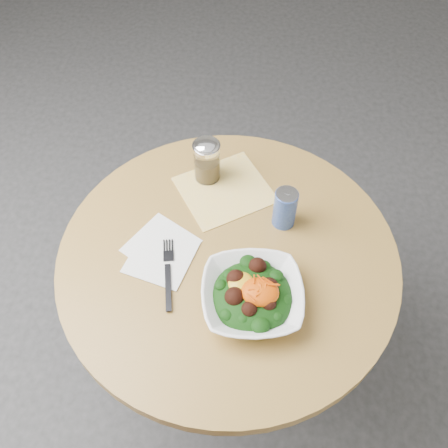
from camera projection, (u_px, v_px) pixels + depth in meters
name	position (u px, v px, depth m)	size (l,w,h in m)	color
ground	(227.00, 362.00, 1.91)	(6.00, 6.00, 0.00)	#2B2B2D
table	(228.00, 290.00, 1.47)	(0.90, 0.90, 0.75)	black
cloth_napkin	(225.00, 190.00, 1.44)	(0.24, 0.22, 0.00)	#F6B10C
paper_napkins	(161.00, 251.00, 1.31)	(0.22, 0.25, 0.00)	white
salad_bowl	(252.00, 296.00, 1.20)	(0.27, 0.27, 0.09)	white
fork	(168.00, 271.00, 1.27)	(0.05, 0.21, 0.00)	black
spice_shaker	(207.00, 160.00, 1.42)	(0.08, 0.08, 0.14)	silver
beverage_can	(285.00, 208.00, 1.33)	(0.06, 0.06, 0.12)	#0D1996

